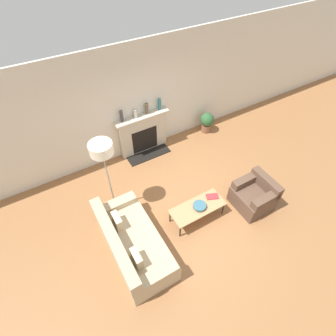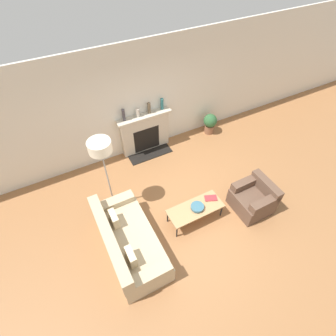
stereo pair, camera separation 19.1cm
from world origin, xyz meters
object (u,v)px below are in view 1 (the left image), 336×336
Objects in this scene: armchair_near at (254,195)px; mantel_vase_right at (159,104)px; mantel_vase_left at (122,116)px; potted_plant at (207,121)px; bowl at (200,206)px; book at (212,197)px; mantel_vase_center_right at (147,109)px; floor_lamp at (103,155)px; mantel_vase_center_left at (135,113)px; coffee_table at (198,208)px; fireplace at (143,134)px; couch at (132,243)px.

mantel_vase_right is (-0.78, 2.93, 0.98)m from armchair_near.
potted_plant is (2.46, -0.23, -0.93)m from mantel_vase_left.
mantel_vase_right is 1.72m from potted_plant.
armchair_near reaches higher than bowl.
mantel_vase_center_right is at bearing 118.39° from book.
floor_lamp is 1.72m from mantel_vase_left.
floor_lamp is 1.95m from mantel_vase_center_left.
floor_lamp is 6.75× the size of mantel_vase_center_right.
armchair_near is at bearing -14.33° from coffee_table.
coffee_table is 3.91× the size of mantel_vase_left.
book is at bearing -123.74° from potted_plant.
book is at bearing -80.65° from fireplace.
mantel_vase_left is 0.50× the size of potted_plant.
bowl is 0.91× the size of mantel_vase_left.
floor_lamp is (0.11, 1.20, 1.31)m from couch.
bowl is 2.74m from mantel_vase_center_left.
fireplace reaches higher than couch.
armchair_near is 3.18m from mantel_vase_right.
mantel_vase_left is at bearing 56.17° from floor_lamp.
mantel_vase_center_left is at bearing 180.00° from mantel_vase_center_right.
coffee_table is at bearing -86.95° from mantel_vase_center_left.
mantel_vase_left is at bearing -21.90° from couch.
coffee_table is 3.98× the size of mantel_vase_right.
coffee_table is at bearing -101.70° from mantel_vase_right.
armchair_near is at bearing -1.38° from book.
floor_lamp is at bearing 140.37° from coffee_table.
mantel_vase_left is at bearing 174.70° from potted_plant.
mantel_vase_left reaches higher than fireplace.
fireplace is at bearing 122.01° from book.
fireplace is 0.70m from mantel_vase_center_left.
couch is at bearing -128.61° from mantel_vase_right.
couch is 3.47m from mantel_vase_right.
couch reaches higher than armchair_near.
floor_lamp reaches higher than armchair_near.
mantel_vase_center_left reaches higher than couch.
book is at bearing -84.27° from mantel_vase_center_right.
mantel_vase_center_left is 0.71× the size of mantel_vase_right.
potted_plant is at bearing -6.20° from mantel_vase_center_left.
mantel_vase_left is (-0.50, 2.59, 0.92)m from coffee_table.
mantel_vase_center_right is 0.46× the size of potted_plant.
floor_lamp is 2.16m from mantel_vase_center_right.
fireplace is 1.80× the size of armchair_near.
armchair_near reaches higher than book.
floor_lamp reaches higher than mantel_vase_center_right.
mantel_vase_left is at bearing 132.69° from book.
floor_lamp is at bearing -138.92° from mantel_vase_center_right.
mantel_vase_left is (0.94, 1.40, -0.34)m from floor_lamp.
coffee_table is 3.08m from potted_plant.
book is 2.69m from mantel_vase_center_right.
mantel_vase_center_left is 0.76× the size of mantel_vase_center_right.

